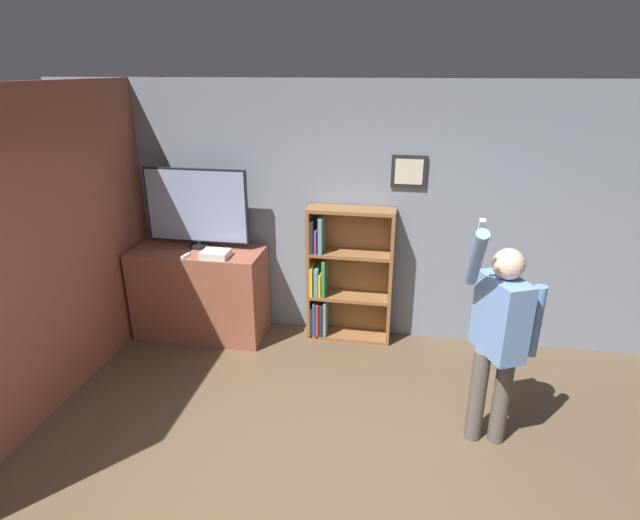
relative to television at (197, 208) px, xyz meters
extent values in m
cube|color=gray|center=(1.73, 0.29, -0.08)|extent=(6.94, 0.06, 2.70)
cube|color=black|center=(2.16, 0.24, 0.41)|extent=(0.35, 0.02, 0.32)
cube|color=beige|center=(2.16, 0.23, 0.41)|extent=(0.27, 0.01, 0.25)
cube|color=#93513D|center=(-0.77, -1.07, -0.08)|extent=(0.06, 4.26, 2.70)
cube|color=#93513D|center=(0.00, -0.11, -0.93)|extent=(1.40, 0.59, 0.99)
cylinder|color=black|center=(0.00, 0.00, -0.42)|extent=(0.22, 0.22, 0.03)
cylinder|color=black|center=(0.00, 0.00, -0.38)|extent=(0.06, 0.06, 0.05)
cube|color=black|center=(0.00, 0.00, 0.02)|extent=(1.11, 0.04, 0.78)
cube|color=#8C9EC6|center=(0.00, -0.02, 0.02)|extent=(1.07, 0.01, 0.75)
cube|color=white|center=(0.28, -0.27, -0.40)|extent=(0.28, 0.22, 0.07)
cube|color=white|center=(-0.03, -0.31, -0.43)|extent=(0.06, 0.14, 0.02)
cube|color=brown|center=(1.18, 0.10, -0.69)|extent=(0.04, 0.28, 1.47)
cube|color=brown|center=(2.05, 0.10, -0.69)|extent=(0.04, 0.28, 1.47)
cube|color=brown|center=(1.62, 0.23, -0.69)|extent=(0.90, 0.01, 1.47)
cube|color=brown|center=(1.62, 0.10, -1.41)|extent=(0.83, 0.28, 0.04)
cube|color=brown|center=(1.62, 0.10, -0.94)|extent=(0.83, 0.28, 0.04)
cube|color=brown|center=(1.62, 0.10, -0.45)|extent=(0.83, 0.28, 0.04)
cube|color=brown|center=(1.62, 0.10, 0.02)|extent=(0.83, 0.28, 0.04)
cube|color=#232328|center=(1.22, 0.06, -1.24)|extent=(0.03, 0.21, 0.34)
cube|color=#2D569E|center=(1.25, 0.07, -1.21)|extent=(0.02, 0.22, 0.40)
cube|color=red|center=(1.28, 0.07, -1.21)|extent=(0.03, 0.23, 0.39)
cube|color=#232328|center=(1.32, 0.09, -1.22)|extent=(0.04, 0.26, 0.38)
cube|color=#5B8E99|center=(1.36, 0.06, -1.20)|extent=(0.03, 0.21, 0.42)
cube|color=gold|center=(1.22, 0.08, -0.76)|extent=(0.03, 0.25, 0.32)
cube|color=#5B8E99|center=(1.27, 0.09, -0.76)|extent=(0.04, 0.26, 0.31)
cube|color=gold|center=(1.31, 0.06, -0.79)|extent=(0.03, 0.21, 0.26)
cube|color=#338447|center=(1.35, 0.06, -0.72)|extent=(0.03, 0.20, 0.40)
cube|color=#232328|center=(1.22, 0.06, -0.26)|extent=(0.04, 0.20, 0.34)
cube|color=#7A3889|center=(1.27, 0.07, -0.30)|extent=(0.02, 0.22, 0.25)
cube|color=#5B8E99|center=(1.31, 0.06, -0.24)|extent=(0.04, 0.21, 0.38)
cylinder|color=#56514C|center=(2.80, -1.33, -1.03)|extent=(0.13, 0.13, 0.80)
cylinder|color=#56514C|center=(2.98, -1.33, -1.03)|extent=(0.13, 0.13, 0.80)
cube|color=#6B93D1|center=(2.89, -1.33, -0.33)|extent=(0.38, 0.48, 0.60)
sphere|color=beige|center=(2.89, -1.33, 0.09)|extent=(0.22, 0.22, 0.22)
cylinder|color=#6B93D1|center=(3.13, -1.33, -0.34)|extent=(0.09, 0.09, 0.55)
cylinder|color=#6B93D1|center=(2.65, -1.44, 0.15)|extent=(0.09, 0.39, 0.50)
cube|color=white|center=(2.65, -1.50, 0.39)|extent=(0.04, 0.09, 0.14)
camera|label=1|loc=(2.16, -4.75, 1.37)|focal=28.00mm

